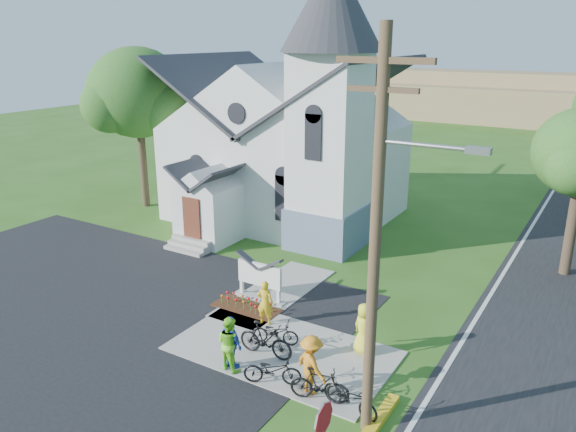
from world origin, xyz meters
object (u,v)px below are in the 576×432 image
Objects in this scene: cyclist_0 at (265,303)px; bike_4 at (350,397)px; cyclist_2 at (231,343)px; cyclist_1 at (230,343)px; cyclist_4 at (364,329)px; church_sign at (260,275)px; bike_1 at (266,340)px; bike_2 at (272,370)px; bike_0 at (275,332)px; bike_3 at (320,385)px; utility_pole at (378,232)px; cyclist_3 at (311,365)px; stop_sign at (323,432)px.

bike_4 is at bearing 135.89° from cyclist_0.
cyclist_2 is at bearing 100.67° from bike_4.
cyclist_1 is 4.24m from cyclist_4.
church_sign reaches higher than bike_1.
bike_1 is 1.11× the size of bike_2.
cyclist_4 is (1.56, 2.91, 0.41)m from bike_2.
bike_4 is at bearing -110.77° from bike_1.
bike_0 is at bearing 7.96° from bike_1.
cyclist_1 is 0.06m from cyclist_2.
cyclist_2 reaches higher than bike_1.
utility_pole is at bearing -116.39° from bike_3.
bike_3 is 2.93m from cyclist_4.
utility_pole is 6.48m from bike_1.
cyclist_1 is 2.69m from cyclist_3.
cyclist_3 is at bearing 165.41° from utility_pole.
bike_2 is at bearing 74.28° from bike_3.
church_sign is 2.00m from cyclist_0.
cyclist_4 is at bearing -57.70° from bike_1.
utility_pole is at bearing 91.49° from stop_sign.
cyclist_3 is (4.58, -4.18, -0.09)m from church_sign.
bike_2 is at bearing 101.49° from bike_4.
church_sign is 4.75m from cyclist_2.
cyclist_1 is 1.01× the size of bike_2.
bike_4 is (0.93, 0.00, -0.04)m from bike_3.
bike_1 is 1.11× the size of cyclist_4.
utility_pole is at bearing -165.29° from cyclist_2.
bike_3 is at bearing -144.06° from bike_0.
stop_sign reaches higher than cyclist_4.
bike_0 is 0.92× the size of cyclist_4.
bike_0 is 0.93× the size of bike_2.
bike_1 is at bearing 16.53° from bike_2.
stop_sign is 3.34m from bike_4.
cyclist_4 is at bearing -74.91° from cyclist_3.
stop_sign is at bearing -88.51° from utility_pole.
bike_2 is at bearing 174.54° from utility_pole.
utility_pole is 7.66m from cyclist_0.
bike_2 is at bearing -52.11° from church_sign.
bike_0 is 2.00m from cyclist_1.
cyclist_0 is at bearing 69.77° from bike_4.
cyclist_2 is (1.92, -4.34, -0.13)m from church_sign.
cyclist_2 is 4.19m from cyclist_4.
church_sign is 6.21m from cyclist_3.
cyclist_3 is at bearing 128.98° from cyclist_0.
bike_2 is (-3.21, 3.00, -1.29)m from stop_sign.
utility_pole reaches higher than bike_0.
church_sign is at bearing 34.09° from bike_1.
bike_2 is at bearing 34.05° from cyclist_3.
church_sign is at bearing 23.97° from bike_0.
utility_pole is 5.83× the size of cyclist_1.
cyclist_4 is (0.01, 2.91, 0.35)m from bike_3.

